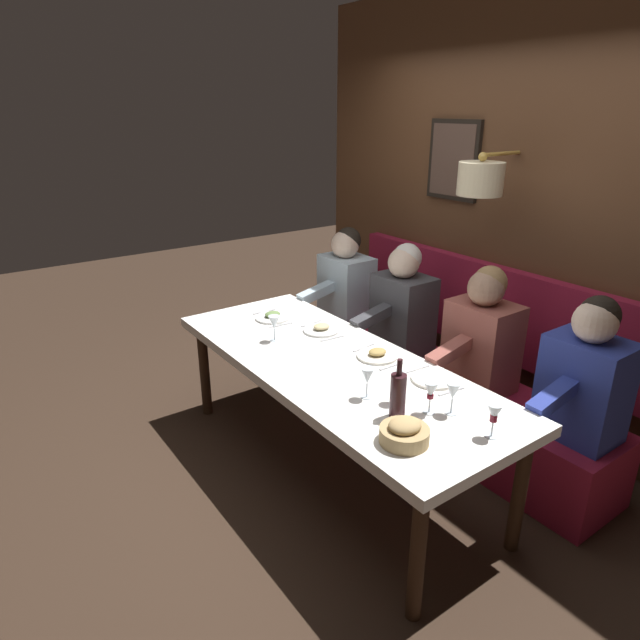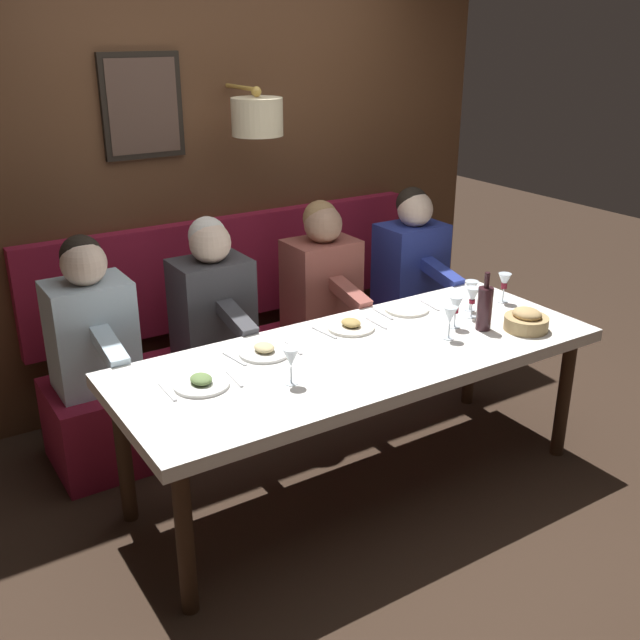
# 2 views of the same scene
# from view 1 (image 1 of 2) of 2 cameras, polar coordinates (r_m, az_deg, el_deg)

# --- Properties ---
(ground_plane) EXTENTS (12.00, 12.00, 0.00)m
(ground_plane) POSITION_cam_1_polar(r_m,az_deg,el_deg) (3.57, 1.26, -15.04)
(ground_plane) COLOR #332319
(dining_table) EXTENTS (0.90, 2.34, 0.74)m
(dining_table) POSITION_cam_1_polar(r_m,az_deg,el_deg) (3.22, 1.35, -5.32)
(dining_table) COLOR white
(dining_table) RESTS_ON ground_plane
(banquette_bench) EXTENTS (0.52, 2.54, 0.45)m
(banquette_bench) POSITION_cam_1_polar(r_m,az_deg,el_deg) (3.97, 11.74, -7.67)
(banquette_bench) COLOR maroon
(banquette_bench) RESTS_ON ground_plane
(back_wall_panel) EXTENTS (0.59, 3.74, 2.90)m
(back_wall_panel) POSITION_cam_1_polar(r_m,az_deg,el_deg) (4.01, 18.65, 9.46)
(back_wall_panel) COLOR #51331E
(back_wall_panel) RESTS_ON ground_plane
(diner_nearest) EXTENTS (0.60, 0.40, 0.79)m
(diner_nearest) POSITION_cam_1_polar(r_m,az_deg,el_deg) (3.19, 25.87, -5.08)
(diner_nearest) COLOR #283893
(diner_nearest) RESTS_ON banquette_bench
(diner_near) EXTENTS (0.60, 0.40, 0.79)m
(diner_near) POSITION_cam_1_polar(r_m,az_deg,el_deg) (3.51, 16.46, -1.36)
(diner_near) COLOR #934C42
(diner_near) RESTS_ON banquette_bench
(diner_middle) EXTENTS (0.60, 0.40, 0.79)m
(diner_middle) POSITION_cam_1_polar(r_m,az_deg,el_deg) (3.95, 8.57, 1.80)
(diner_middle) COLOR #3D3D42
(diner_middle) RESTS_ON banquette_bench
(diner_far) EXTENTS (0.60, 0.40, 0.79)m
(diner_far) POSITION_cam_1_polar(r_m,az_deg,el_deg) (4.41, 2.68, 4.13)
(diner_far) COLOR silver
(diner_far) RESTS_ON banquette_bench
(place_setting_0) EXTENTS (0.24, 0.32, 0.05)m
(place_setting_0) POSITION_cam_1_polar(r_m,az_deg,el_deg) (3.60, 0.16, -0.95)
(place_setting_0) COLOR silver
(place_setting_0) RESTS_ON dining_table
(place_setting_1) EXTENTS (0.24, 0.32, 0.05)m
(place_setting_1) POSITION_cam_1_polar(r_m,az_deg,el_deg) (3.25, 5.96, -3.61)
(place_setting_1) COLOR silver
(place_setting_1) RESTS_ON dining_table
(place_setting_2) EXTENTS (0.24, 0.31, 0.05)m
(place_setting_2) POSITION_cam_1_polar(r_m,az_deg,el_deg) (3.82, -4.94, 0.34)
(place_setting_2) COLOR white
(place_setting_2) RESTS_ON dining_table
(place_setting_3) EXTENTS (0.24, 0.32, 0.01)m
(place_setting_3) POSITION_cam_1_polar(r_m,az_deg,el_deg) (3.03, 11.69, -6.04)
(place_setting_3) COLOR silver
(place_setting_3) RESTS_ON dining_table
(wine_glass_0) EXTENTS (0.07, 0.07, 0.16)m
(wine_glass_0) POSITION_cam_1_polar(r_m,az_deg,el_deg) (2.68, 11.40, -7.25)
(wine_glass_0) COLOR silver
(wine_glass_0) RESTS_ON dining_table
(wine_glass_1) EXTENTS (0.07, 0.07, 0.16)m
(wine_glass_1) POSITION_cam_1_polar(r_m,az_deg,el_deg) (2.56, 17.60, -9.28)
(wine_glass_1) COLOR silver
(wine_glass_1) RESTS_ON dining_table
(wine_glass_2) EXTENTS (0.07, 0.07, 0.16)m
(wine_glass_2) POSITION_cam_1_polar(r_m,az_deg,el_deg) (2.69, 13.62, -7.24)
(wine_glass_2) COLOR silver
(wine_glass_2) RESTS_ON dining_table
(wine_glass_3) EXTENTS (0.07, 0.07, 0.16)m
(wine_glass_3) POSITION_cam_1_polar(r_m,az_deg,el_deg) (3.43, -4.78, -0.32)
(wine_glass_3) COLOR silver
(wine_glass_3) RESTS_ON dining_table
(wine_glass_4) EXTENTS (0.07, 0.07, 0.16)m
(wine_glass_4) POSITION_cam_1_polar(r_m,az_deg,el_deg) (2.74, 8.08, -6.29)
(wine_glass_4) COLOR silver
(wine_glass_4) RESTS_ON dining_table
(wine_glass_5) EXTENTS (0.07, 0.07, 0.16)m
(wine_glass_5) POSITION_cam_1_polar(r_m,az_deg,el_deg) (2.77, 4.92, -5.87)
(wine_glass_5) COLOR silver
(wine_glass_5) RESTS_ON dining_table
(wine_bottle) EXTENTS (0.08, 0.08, 0.30)m
(wine_bottle) POSITION_cam_1_polar(r_m,az_deg,el_deg) (2.62, 8.08, -7.71)
(wine_bottle) COLOR #33191E
(wine_bottle) RESTS_ON dining_table
(bread_bowl) EXTENTS (0.22, 0.22, 0.12)m
(bread_bowl) POSITION_cam_1_polar(r_m,az_deg,el_deg) (2.47, 8.74, -11.47)
(bread_bowl) COLOR tan
(bread_bowl) RESTS_ON dining_table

